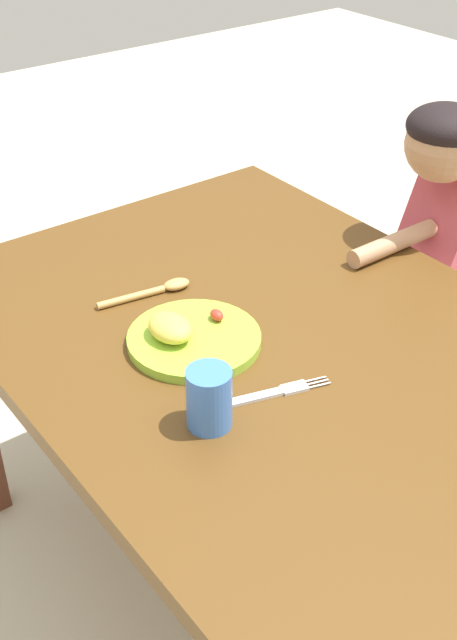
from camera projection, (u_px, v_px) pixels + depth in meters
name	position (u px, v px, depth m)	size (l,w,h in m)	color
ground_plane	(270.00, 582.00, 1.84)	(8.00, 8.00, 0.00)	beige
dining_table	(279.00, 369.00, 1.49)	(1.33, 0.92, 0.68)	#573817
plate	(190.00, 337.00, 1.45)	(0.24, 0.24, 0.06)	#95CB38
fork	(265.00, 395.00, 1.33)	(0.08, 0.21, 0.01)	silver
spoon	(157.00, 290.00, 1.59)	(0.06, 0.20, 0.02)	tan
drinking_cup	(209.00, 398.00, 1.24)	(0.07, 0.07, 0.10)	#4078D8
person	(440.00, 278.00, 1.91)	(0.18, 0.43, 0.99)	#484468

